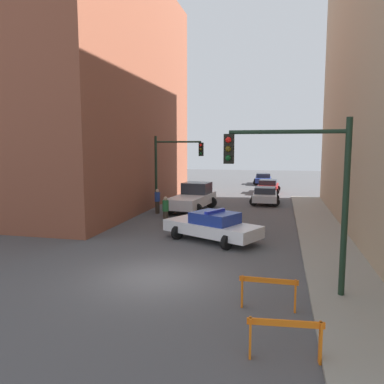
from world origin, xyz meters
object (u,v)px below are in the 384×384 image
object	(u,v)px
parked_car_far	(263,179)
barrier_front	(285,333)
barrier_mid	(268,288)
police_car	(213,226)
pedestrian_crossing	(166,210)
parked_car_mid	(268,186)
pedestrian_corner	(157,201)
traffic_light_far	(171,162)
white_truck	(193,198)
traffic_light_near	(304,180)
parked_car_near	(265,195)

from	to	relation	value
parked_car_far	barrier_front	bearing A→B (deg)	-89.10
barrier_mid	parked_car_far	bearing A→B (deg)	92.97
police_car	barrier_mid	distance (m)	7.68
police_car	pedestrian_crossing	size ratio (longest dim) A/B	3.03
parked_car_mid	barrier_front	size ratio (longest dim) A/B	2.73
pedestrian_crossing	pedestrian_corner	distance (m)	3.88
police_car	barrier_front	bearing A→B (deg)	-134.53
traffic_light_far	white_truck	distance (m)	2.95
white_truck	pedestrian_corner	world-z (taller)	white_truck
white_truck	barrier_mid	xyz separation A→B (m)	(5.75, -15.32, -0.29)
pedestrian_corner	barrier_mid	size ratio (longest dim) A/B	1.04
pedestrian_corner	barrier_mid	distance (m)	15.61
traffic_light_near	barrier_front	bearing A→B (deg)	-97.42
police_car	traffic_light_near	bearing A→B (deg)	-120.63
parked_car_far	barrier_mid	bearing A→B (deg)	-89.56
barrier_front	parked_car_mid	bearing A→B (deg)	92.73
pedestrian_corner	barrier_front	world-z (taller)	pedestrian_corner
barrier_front	parked_car_far	bearing A→B (deg)	93.43
parked_car_mid	barrier_front	world-z (taller)	parked_car_mid
police_car	pedestrian_crossing	world-z (taller)	pedestrian_crossing
parked_car_near	barrier_mid	distance (m)	19.76
white_truck	barrier_front	world-z (taller)	white_truck
pedestrian_corner	barrier_front	size ratio (longest dim) A/B	1.04
parked_car_far	barrier_front	distance (m)	37.49
police_car	parked_car_mid	world-z (taller)	police_car
pedestrian_crossing	barrier_mid	size ratio (longest dim) A/B	1.04
barrier_front	barrier_mid	world-z (taller)	same
white_truck	parked_car_mid	size ratio (longest dim) A/B	1.28
parked_car_near	barrier_front	size ratio (longest dim) A/B	2.71
parked_car_near	pedestrian_crossing	size ratio (longest dim) A/B	2.61
white_truck	parked_car_mid	world-z (taller)	white_truck
pedestrian_corner	parked_car_mid	bearing A→B (deg)	11.77
traffic_light_near	barrier_mid	xyz separation A→B (m)	(-0.91, -1.27, -2.91)
pedestrian_crossing	barrier_mid	xyz separation A→B (m)	(6.11, -10.02, -0.24)
traffic_light_near	parked_car_far	world-z (taller)	traffic_light_near
police_car	white_truck	distance (m)	8.70
white_truck	parked_car_mid	bearing A→B (deg)	73.02
traffic_light_far	traffic_light_near	bearing A→B (deg)	-58.79
pedestrian_crossing	barrier_mid	world-z (taller)	pedestrian_crossing
traffic_light_near	pedestrian_corner	distance (m)	15.27
traffic_light_far	parked_car_mid	bearing A→B (deg)	62.81
traffic_light_near	parked_car_mid	distance (m)	25.48
traffic_light_near	parked_car_near	bearing A→B (deg)	95.75
parked_car_near	pedestrian_crossing	bearing A→B (deg)	-119.22
white_truck	traffic_light_near	bearing A→B (deg)	-58.42
parked_car_mid	barrier_front	xyz separation A→B (m)	(1.38, -28.99, -0.06)
parked_car_near	pedestrian_crossing	world-z (taller)	pedestrian_crossing
traffic_light_far	pedestrian_corner	world-z (taller)	traffic_light_far
police_car	pedestrian_corner	size ratio (longest dim) A/B	3.03
parked_car_near	pedestrian_crossing	distance (m)	11.00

